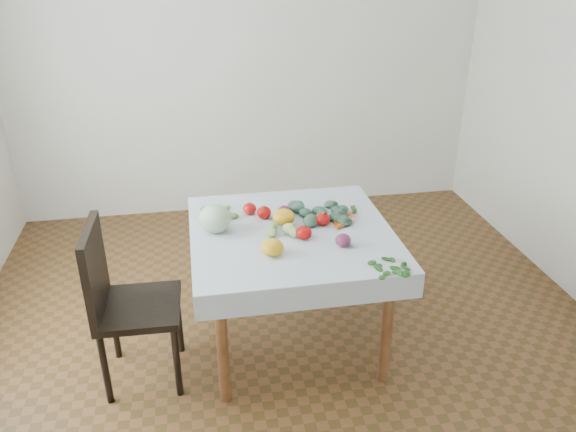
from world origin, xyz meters
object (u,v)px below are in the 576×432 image
(chair, at_px, (120,296))
(carrot_bunch, at_px, (347,218))
(table, at_px, (291,247))
(heirloom_back, at_px, (284,217))
(cabbage, at_px, (215,219))

(chair, relative_size, carrot_bunch, 4.97)
(chair, bearing_deg, carrot_bunch, 10.32)
(table, bearing_deg, chair, -170.01)
(table, bearing_deg, heirloom_back, 107.11)
(cabbage, xyz_separation_m, carrot_bunch, (0.76, 0.00, -0.07))
(cabbage, height_order, heirloom_back, cabbage)
(carrot_bunch, bearing_deg, chair, -169.68)
(cabbage, relative_size, carrot_bunch, 0.94)
(chair, relative_size, heirloom_back, 7.47)
(table, xyz_separation_m, heirloom_back, (-0.03, 0.09, 0.15))
(table, relative_size, cabbage, 5.59)
(table, distance_m, cabbage, 0.46)
(table, xyz_separation_m, carrot_bunch, (0.34, 0.07, 0.12))
(carrot_bunch, bearing_deg, cabbage, -179.87)
(table, height_order, chair, chair)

